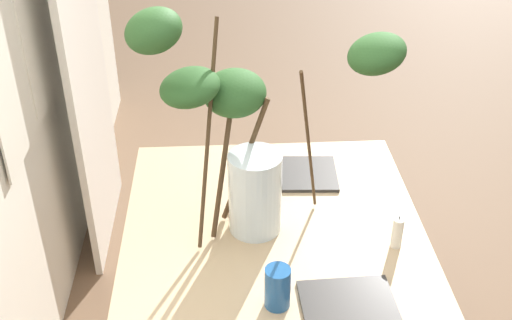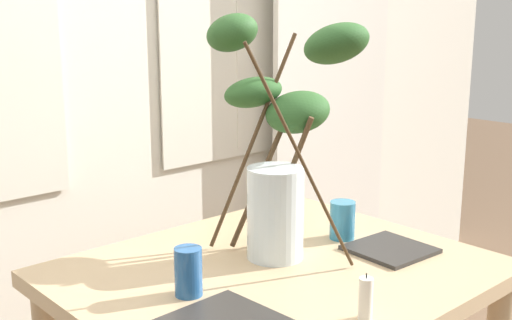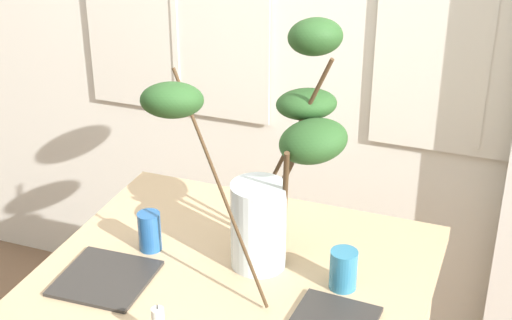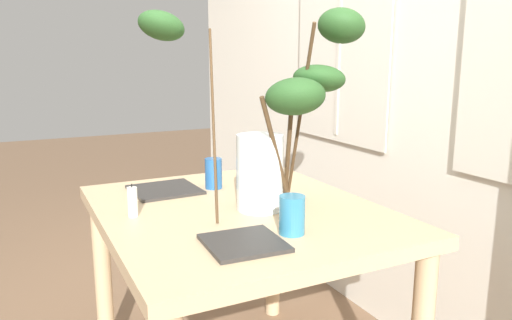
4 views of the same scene
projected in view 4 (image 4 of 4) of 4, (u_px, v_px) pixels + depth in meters
The scene contains 8 objects.
back_wall_with_windows at pixel (438, 29), 2.02m from camera, with size 4.94×0.14×2.79m.
dining_table at pixel (239, 236), 1.78m from camera, with size 1.12×0.94×0.76m.
vase_with_branches at pixel (277, 114), 1.65m from camera, with size 0.48×0.78×0.72m.
drinking_glass_blue_left at pixel (214, 173), 2.00m from camera, with size 0.07×0.07×0.12m, color #235693.
drinking_glass_blue_right at pixel (292, 215), 1.48m from camera, with size 0.08×0.08×0.12m, color teal.
plate_square_left at pixel (165, 190), 1.97m from camera, with size 0.26×0.26×0.01m, color #2D2B28.
plate_square_right at pixel (244, 243), 1.40m from camera, with size 0.22×0.22×0.01m, color #2D2B28.
pillar_candle at pixel (133, 202), 1.64m from camera, with size 0.03×0.03×0.11m.
Camera 4 is at (1.53, -0.70, 1.28)m, focal length 34.44 mm.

